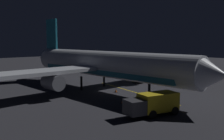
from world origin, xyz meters
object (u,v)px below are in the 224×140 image
baggage_truck (154,104)px  traffic_cone_near_left (123,101)px  ground_crew_worker (137,102)px  traffic_cone_under_wing (116,91)px  traffic_cone_far (177,96)px  airliner (101,65)px  traffic_cone_near_right (146,92)px  catering_truck (144,76)px

baggage_truck → traffic_cone_near_left: size_ratio=11.58×
ground_crew_worker → traffic_cone_under_wing: ground_crew_worker is taller
traffic_cone_near_left → traffic_cone_far: size_ratio=1.00×
airliner → traffic_cone_near_left: 10.16m
traffic_cone_near_right → traffic_cone_near_left: bearing=15.0°
airliner → catering_truck: airliner is taller
traffic_cone_near_right → traffic_cone_under_wing: size_ratio=1.00×
ground_crew_worker → traffic_cone_near_left: (-0.62, -3.10, -0.64)m
airliner → traffic_cone_near_left: size_ratio=74.03×
airliner → ground_crew_worker: airliner is taller
airliner → ground_crew_worker: bearing=70.5°
ground_crew_worker → traffic_cone_near_right: ground_crew_worker is taller
traffic_cone_under_wing → traffic_cone_near_right: bearing=123.2°
airliner → traffic_cone_near_right: 8.51m
baggage_truck → traffic_cone_near_right: baggage_truck is taller
baggage_truck → ground_crew_worker: baggage_truck is taller
traffic_cone_near_left → traffic_cone_near_right: bearing=-165.0°
traffic_cone_near_right → traffic_cone_far: (-0.97, 4.79, 0.00)m
baggage_truck → ground_crew_worker: 2.90m
catering_truck → traffic_cone_far: bearing=59.6°
baggage_truck → traffic_cone_near_right: size_ratio=11.58×
traffic_cone_near_left → traffic_cone_under_wing: bearing=-125.7°
traffic_cone_under_wing → traffic_cone_far: size_ratio=1.00×
baggage_truck → ground_crew_worker: size_ratio=3.66×
traffic_cone_under_wing → traffic_cone_far: (-3.53, 8.70, 0.00)m
baggage_truck → ground_crew_worker: bearing=-100.7°
airliner → ground_crew_worker: 12.92m
ground_crew_worker → traffic_cone_far: ground_crew_worker is taller
catering_truck → traffic_cone_under_wing: catering_truck is taller
baggage_truck → ground_crew_worker: (-0.53, -2.83, -0.35)m
ground_crew_worker → traffic_cone_near_left: bearing=-101.3°
baggage_truck → catering_truck: catering_truck is taller
traffic_cone_far → airliner: bearing=-70.9°
catering_truck → traffic_cone_near_left: catering_truck is taller
traffic_cone_near_left → traffic_cone_near_right: 6.88m
baggage_truck → traffic_cone_far: 9.29m
traffic_cone_near_right → traffic_cone_under_wing: same height
airliner → traffic_cone_near_right: bearing=114.1°
airliner → traffic_cone_far: airliner is taller
airliner → baggage_truck: bearing=72.1°
airliner → ground_crew_worker: size_ratio=23.40×
baggage_truck → traffic_cone_far: (-8.77, -2.92, -0.99)m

